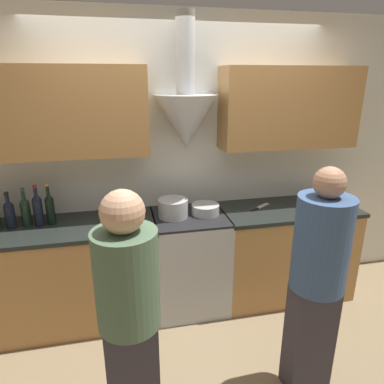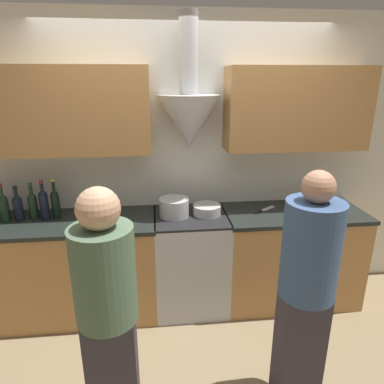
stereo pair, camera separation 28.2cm
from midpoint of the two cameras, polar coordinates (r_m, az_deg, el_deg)
name	(u,v)px [view 2 (the right image)]	position (r m, az deg, el deg)	size (l,w,h in m)	color
ground_plane	(195,326)	(3.20, 3.19, -21.48)	(12.00, 12.00, 0.00)	#847051
wall_back	(182,145)	(3.08, 0.93, 7.79)	(8.40, 0.54, 2.60)	silver
counter_left	(70,268)	(3.24, -17.36, -12.02)	(1.55, 0.62, 0.91)	#B27F47
counter_right	(289,255)	(3.46, 18.24, -10.08)	(1.26, 0.62, 0.91)	#B27F47
stove_range	(191,261)	(3.20, 2.37, -11.42)	(0.64, 0.60, 0.91)	#B7BABC
wine_bottle_2	(4,206)	(3.18, -26.73, -2.19)	(0.08, 0.08, 0.33)	black
wine_bottle_3	(18,206)	(3.15, -24.79, -2.24)	(0.08, 0.08, 0.30)	black
wine_bottle_4	(33,204)	(3.13, -22.72, -1.98)	(0.07, 0.07, 0.32)	black
wine_bottle_5	(44,203)	(3.08, -21.09, -1.81)	(0.07, 0.07, 0.34)	black
wine_bottle_6	(56,203)	(3.07, -19.40, -1.74)	(0.07, 0.07, 0.35)	black
stock_pot	(174,207)	(2.96, -0.28, -2.62)	(0.26, 0.26, 0.16)	#B7BABC
mixing_bowl	(207,210)	(3.02, 5.19, -3.02)	(0.25, 0.25, 0.09)	#B7BABC
orange_fruit	(322,210)	(3.29, 23.22, -2.77)	(0.08, 0.08, 0.08)	orange
chefs_knife	(264,210)	(3.21, 14.44, -2.94)	(0.24, 0.17, 0.01)	silver
person_foreground_left	(108,312)	(1.95, -9.66, -19.23)	(0.33, 0.33, 1.57)	#38333D
person_foreground_right	(307,284)	(2.29, 22.05, -14.16)	(0.34, 0.34, 1.58)	#38333D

